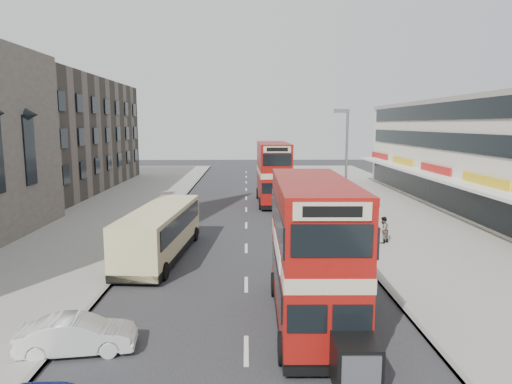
% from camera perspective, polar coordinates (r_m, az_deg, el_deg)
% --- Properties ---
extents(road_surface, '(12.00, 90.00, 0.01)m').
position_cam_1_polar(road_surface, '(32.31, -1.25, -4.23)').
color(road_surface, '#28282B').
rests_on(road_surface, ground).
extents(pavement_right, '(12.00, 90.00, 0.15)m').
position_cam_1_polar(pavement_right, '(34.44, 19.19, -3.79)').
color(pavement_right, gray).
rests_on(pavement_right, ground).
extents(pavement_left, '(12.00, 90.00, 0.15)m').
position_cam_1_polar(pavement_left, '(34.46, -21.68, -3.91)').
color(pavement_left, gray).
rests_on(pavement_left, ground).
extents(kerb_left, '(0.20, 90.00, 0.16)m').
position_cam_1_polar(kerb_left, '(32.87, -11.97, -4.07)').
color(kerb_left, gray).
rests_on(kerb_left, ground).
extents(kerb_right, '(0.20, 90.00, 0.16)m').
position_cam_1_polar(kerb_right, '(32.86, 9.48, -4.00)').
color(kerb_right, gray).
rests_on(kerb_right, ground).
extents(brick_terrace, '(14.00, 28.00, 12.00)m').
position_cam_1_polar(brick_terrace, '(54.19, -25.39, 6.52)').
color(brick_terrace, '#66594C').
rests_on(brick_terrace, ground).
extents(commercial_row, '(9.90, 46.20, 9.30)m').
position_cam_1_polar(commercial_row, '(39.06, 29.51, 3.84)').
color(commercial_row, beige).
rests_on(commercial_row, ground).
extents(street_lamp, '(1.00, 0.20, 8.12)m').
position_cam_1_polar(street_lamp, '(30.30, 11.18, 3.91)').
color(street_lamp, slate).
rests_on(street_lamp, ground).
extents(bus_main, '(2.67, 9.22, 5.06)m').
position_cam_1_polar(bus_main, '(16.38, 7.10, -7.44)').
color(bus_main, black).
rests_on(bus_main, ground).
extents(bus_second, '(2.78, 9.68, 5.32)m').
position_cam_1_polar(bus_second, '(40.80, 2.21, 2.43)').
color(bus_second, black).
rests_on(bus_second, ground).
extents(coach, '(3.19, 9.61, 2.50)m').
position_cam_1_polar(coach, '(24.95, -11.95, -4.79)').
color(coach, black).
rests_on(coach, ground).
extents(car_left_front, '(3.70, 1.70, 1.17)m').
position_cam_1_polar(car_left_front, '(15.94, -21.58, -16.42)').
color(car_left_front, white).
rests_on(car_left_front, ground).
extents(car_right_a, '(5.10, 2.08, 1.48)m').
position_cam_1_polar(car_right_a, '(29.82, 9.19, -3.97)').
color(car_right_a, maroon).
rests_on(car_right_a, ground).
extents(car_right_b, '(5.11, 2.78, 1.36)m').
position_cam_1_polar(car_right_b, '(32.65, 6.63, -2.94)').
color(car_right_b, '#C77513').
rests_on(car_right_b, ground).
extents(pedestrian_near, '(0.71, 0.69, 1.61)m').
position_cam_1_polar(pedestrian_near, '(27.92, 15.73, -4.60)').
color(pedestrian_near, gray).
rests_on(pedestrian_near, pavement_right).
extents(pedestrian_far, '(1.02, 0.86, 1.64)m').
position_cam_1_polar(pedestrian_far, '(43.87, 10.93, 0.30)').
color(pedestrian_far, gray).
rests_on(pedestrian_far, pavement_right).
extents(cyclist, '(0.78, 1.90, 1.91)m').
position_cam_1_polar(cyclist, '(32.20, 5.62, -3.18)').
color(cyclist, gray).
rests_on(cyclist, ground).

